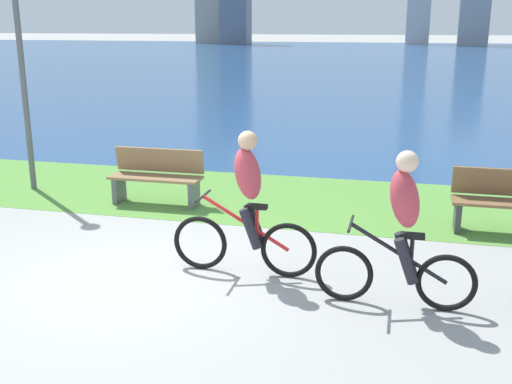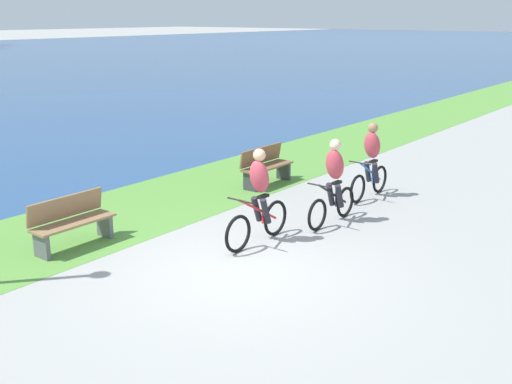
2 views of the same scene
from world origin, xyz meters
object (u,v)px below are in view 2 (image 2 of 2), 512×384
(cyclist_trailing, at_px, (334,182))
(cyclist_distant_rear, at_px, (371,161))
(cyclist_lead, at_px, (259,197))
(bench_near_path, at_px, (266,166))
(bench_far_along_path, at_px, (71,222))

(cyclist_trailing, height_order, cyclist_distant_rear, cyclist_distant_rear)
(cyclist_lead, bearing_deg, cyclist_distant_rear, -3.11)
(cyclist_distant_rear, bearing_deg, bench_near_path, 103.26)
(cyclist_lead, distance_m, bench_far_along_path, 3.26)
(cyclist_distant_rear, distance_m, bench_far_along_path, 6.46)
(cyclist_trailing, relative_size, bench_far_along_path, 1.10)
(cyclist_trailing, bearing_deg, cyclist_lead, 164.93)
(cyclist_lead, bearing_deg, bench_near_path, 35.35)
(cyclist_trailing, xyz_separation_m, bench_near_path, (1.43, 2.71, -0.38))
(cyclist_distant_rear, bearing_deg, bench_far_along_path, 155.80)
(cyclist_lead, height_order, cyclist_trailing, cyclist_lead)
(cyclist_trailing, distance_m, cyclist_distant_rear, 2.02)
(cyclist_distant_rear, height_order, bench_far_along_path, cyclist_distant_rear)
(cyclist_lead, height_order, bench_near_path, cyclist_lead)
(cyclist_trailing, bearing_deg, bench_far_along_path, 143.11)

